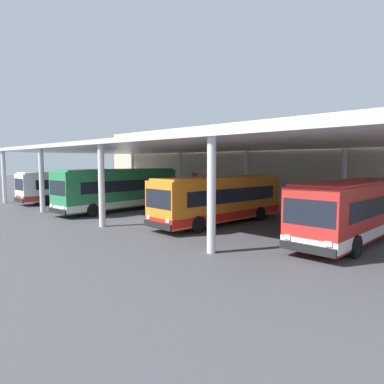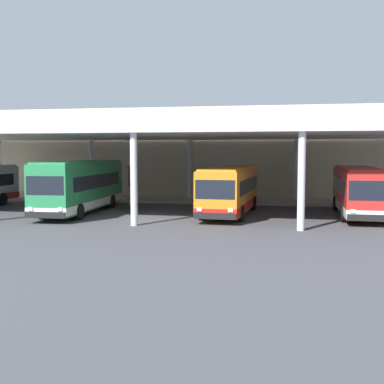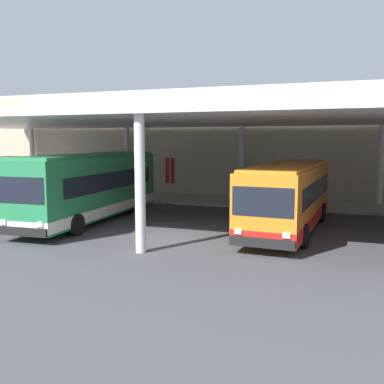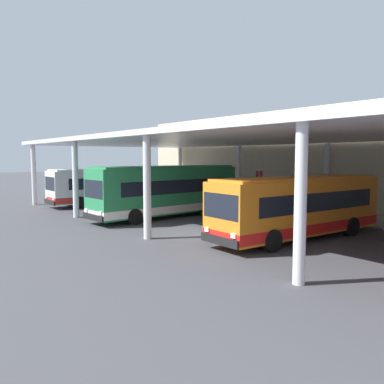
{
  "view_description": "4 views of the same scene",
  "coord_description": "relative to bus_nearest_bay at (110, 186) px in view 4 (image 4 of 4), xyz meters",
  "views": [
    {
      "loc": [
        19.19,
        -14.09,
        4.12
      ],
      "look_at": [
        1.6,
        4.18,
        1.91
      ],
      "focal_mm": 31.8,
      "sensor_mm": 36.0,
      "label": 1
    },
    {
      "loc": [
        8.56,
        -29.03,
        4.17
      ],
      "look_at": [
        2.41,
        2.27,
        1.58
      ],
      "focal_mm": 45.95,
      "sensor_mm": 36.0,
      "label": 2
    },
    {
      "loc": [
        7.46,
        -17.16,
        4.29
      ],
      "look_at": [
        0.37,
        2.22,
        1.82
      ],
      "focal_mm": 40.68,
      "sensor_mm": 36.0,
      "label": 3
    },
    {
      "loc": [
        16.9,
        -13.1,
        4.15
      ],
      "look_at": [
        -2.25,
        2.21,
        1.99
      ],
      "focal_mm": 36.77,
      "sensor_mm": 36.0,
      "label": 4
    }
  ],
  "objects": [
    {
      "name": "ground_plane",
      "position": [
        14.69,
        -2.82,
        -1.66
      ],
      "size": [
        200.0,
        200.0,
        0.0
      ],
      "primitive_type": "plane",
      "color": "#47474C"
    },
    {
      "name": "platform_kerb",
      "position": [
        14.69,
        8.93,
        -1.57
      ],
      "size": [
        42.0,
        4.5,
        0.18
      ],
      "primitive_type": "cube",
      "color": "#A39E93",
      "rests_on": "ground"
    },
    {
      "name": "station_building_facade",
      "position": [
        14.69,
        12.18,
        2.45
      ],
      "size": [
        48.0,
        1.6,
        8.21
      ],
      "primitive_type": "cube",
      "color": "#C1B293",
      "rests_on": "ground"
    },
    {
      "name": "canopy_shelter",
      "position": [
        14.69,
        2.68,
        3.63
      ],
      "size": [
        40.0,
        17.0,
        5.55
      ],
      "color": "silver",
      "rests_on": "ground"
    },
    {
      "name": "bus_nearest_bay",
      "position": [
        0.0,
        0.0,
        0.0
      ],
      "size": [
        2.9,
        10.59,
        3.17
      ],
      "color": "white",
      "rests_on": "ground"
    },
    {
      "name": "bus_second_bay",
      "position": [
        9.25,
        -0.29,
        0.19
      ],
      "size": [
        3.09,
        11.44,
        3.57
      ],
      "color": "#28844C",
      "rests_on": "ground"
    },
    {
      "name": "bus_middle_bay",
      "position": [
        19.46,
        0.75,
        0.0
      ],
      "size": [
        3.09,
        10.64,
        3.17
      ],
      "color": "orange",
      "rests_on": "ground"
    },
    {
      "name": "bench_waiting",
      "position": [
        4.57,
        8.99,
        -0.99
      ],
      "size": [
        1.8,
        0.45,
        0.92
      ],
      "color": "#383D47",
      "rests_on": "platform_kerb"
    },
    {
      "name": "trash_bin",
      "position": [
        1.23,
        8.63,
        -0.98
      ],
      "size": [
        0.52,
        0.52,
        0.98
      ],
      "color": "#33383D",
      "rests_on": "platform_kerb"
    },
    {
      "name": "banner_sign",
      "position": [
        10.22,
        8.12,
        0.32
      ],
      "size": [
        0.7,
        0.12,
        3.2
      ],
      "color": "#B2B2B7",
      "rests_on": "platform_kerb"
    }
  ]
}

